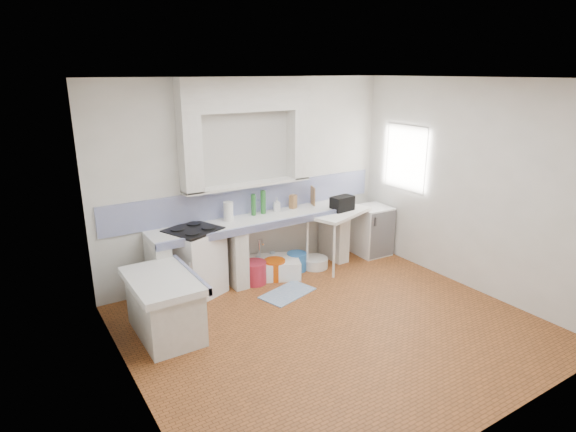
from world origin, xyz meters
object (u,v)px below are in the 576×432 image
sink (266,269)px  side_table (338,238)px  fridge (372,230)px  stove (195,263)px

sink → side_table: 1.21m
side_table → sink: bearing=151.1°
fridge → stove: bearing=-180.0°
sink → fridge: 1.93m
side_table → fridge: 0.75m
fridge → sink: bearing=178.8°
stove → sink: (1.07, -0.01, -0.33)m
stove → side_table: stove is taller
stove → side_table: 2.24m
sink → side_table: (1.16, -0.19, 0.31)m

